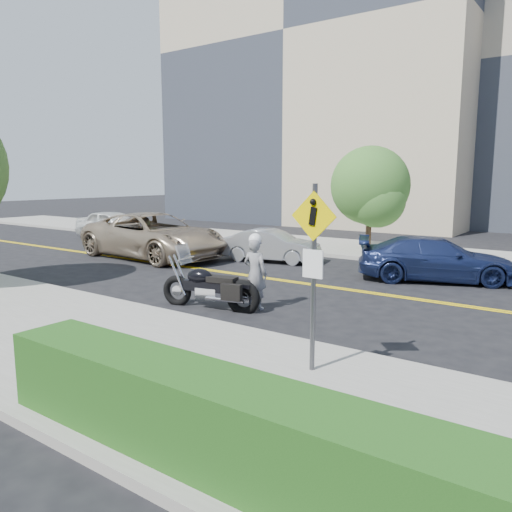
{
  "coord_description": "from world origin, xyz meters",
  "views": [
    {
      "loc": [
        7.94,
        -13.12,
        3.24
      ],
      "look_at": [
        0.45,
        -2.61,
        1.2
      ],
      "focal_mm": 35.0,
      "sensor_mm": 36.0,
      "label": 1
    }
  ],
  "objects_px": {
    "parked_car_silver": "(271,245)",
    "parked_car_blue": "(436,259)",
    "motorcycle": "(210,277)",
    "pedestrian_sign": "(313,260)",
    "suv": "(154,236)",
    "parked_car_white": "(113,225)",
    "motorcyclist": "(255,272)"
  },
  "relations": [
    {
      "from": "parked_car_blue",
      "to": "pedestrian_sign",
      "type": "bearing_deg",
      "value": 161.35
    },
    {
      "from": "motorcyclist",
      "to": "parked_car_white",
      "type": "bearing_deg",
      "value": -29.04
    },
    {
      "from": "parked_car_white",
      "to": "parked_car_silver",
      "type": "height_order",
      "value": "parked_car_white"
    },
    {
      "from": "parked_car_silver",
      "to": "suv",
      "type": "bearing_deg",
      "value": 101.9
    },
    {
      "from": "motorcycle",
      "to": "suv",
      "type": "relative_size",
      "value": 0.4
    },
    {
      "from": "motorcycle",
      "to": "parked_car_white",
      "type": "xyz_separation_m",
      "value": [
        -13.33,
        7.73,
        -0.03
      ]
    },
    {
      "from": "parked_car_white",
      "to": "parked_car_silver",
      "type": "relative_size",
      "value": 1.18
    },
    {
      "from": "pedestrian_sign",
      "to": "motorcycle",
      "type": "bearing_deg",
      "value": 150.45
    },
    {
      "from": "parked_car_blue",
      "to": "motorcyclist",
      "type": "bearing_deg",
      "value": 133.84
    },
    {
      "from": "suv",
      "to": "parked_car_silver",
      "type": "bearing_deg",
      "value": -61.88
    },
    {
      "from": "parked_car_blue",
      "to": "parked_car_silver",
      "type": "bearing_deg",
      "value": 67.32
    },
    {
      "from": "pedestrian_sign",
      "to": "parked_car_white",
      "type": "xyz_separation_m",
      "value": [
        -17.54,
        10.12,
        -1.2
      ]
    },
    {
      "from": "motorcyclist",
      "to": "parked_car_silver",
      "type": "xyz_separation_m",
      "value": [
        -3.6,
        6.09,
        -0.32
      ]
    },
    {
      "from": "parked_car_blue",
      "to": "motorcycle",
      "type": "bearing_deg",
      "value": 129.33
    },
    {
      "from": "suv",
      "to": "motorcyclist",
      "type": "bearing_deg",
      "value": -113.44
    },
    {
      "from": "suv",
      "to": "parked_car_white",
      "type": "relative_size",
      "value": 1.46
    },
    {
      "from": "parked_car_silver",
      "to": "pedestrian_sign",
      "type": "bearing_deg",
      "value": -155.46
    },
    {
      "from": "motorcyclist",
      "to": "parked_car_white",
      "type": "relative_size",
      "value": 0.42
    },
    {
      "from": "motorcyclist",
      "to": "parked_car_blue",
      "type": "xyz_separation_m",
      "value": [
        2.65,
        6.09,
        -0.25
      ]
    },
    {
      "from": "motorcyclist",
      "to": "suv",
      "type": "bearing_deg",
      "value": -29.7
    },
    {
      "from": "motorcyclist",
      "to": "parked_car_blue",
      "type": "height_order",
      "value": "motorcyclist"
    },
    {
      "from": "pedestrian_sign",
      "to": "suv",
      "type": "distance_m",
      "value": 13.38
    },
    {
      "from": "pedestrian_sign",
      "to": "parked_car_blue",
      "type": "relative_size",
      "value": 0.63
    },
    {
      "from": "motorcycle",
      "to": "pedestrian_sign",
      "type": "bearing_deg",
      "value": -41.7
    },
    {
      "from": "pedestrian_sign",
      "to": "motorcyclist",
      "type": "xyz_separation_m",
      "value": [
        -3.29,
        3.02,
        -1.02
      ]
    },
    {
      "from": "pedestrian_sign",
      "to": "parked_car_white",
      "type": "relative_size",
      "value": 0.67
    },
    {
      "from": "motorcyclist",
      "to": "parked_car_silver",
      "type": "distance_m",
      "value": 7.08
    },
    {
      "from": "motorcycle",
      "to": "parked_car_blue",
      "type": "height_order",
      "value": "motorcycle"
    },
    {
      "from": "parked_car_silver",
      "to": "parked_car_blue",
      "type": "relative_size",
      "value": 0.8
    },
    {
      "from": "parked_car_silver",
      "to": "parked_car_blue",
      "type": "bearing_deg",
      "value": -102.54
    },
    {
      "from": "motorcycle",
      "to": "parked_car_white",
      "type": "height_order",
      "value": "motorcycle"
    },
    {
      "from": "suv",
      "to": "parked_car_blue",
      "type": "bearing_deg",
      "value": -75.69
    }
  ]
}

